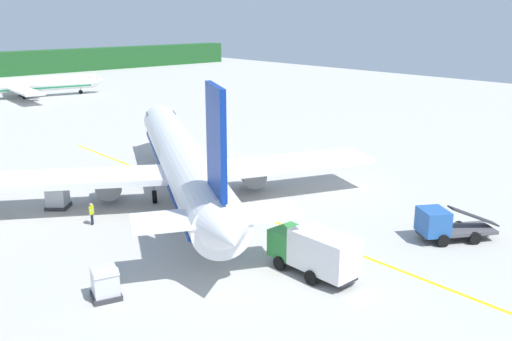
% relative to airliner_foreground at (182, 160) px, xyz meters
% --- Properties ---
extents(airliner_foreground, '(32.68, 38.68, 11.90)m').
position_rel_airliner_foreground_xyz_m(airliner_foreground, '(0.00, 0.00, 0.00)').
color(airliner_foreground, white).
rests_on(airliner_foreground, ground).
extents(airliner_far_taxiway, '(30.53, 25.36, 8.75)m').
position_rel_airliner_foreground_xyz_m(airliner_far_taxiway, '(12.11, 70.61, -0.90)').
color(airliner_far_taxiway, white).
rests_on(airliner_far_taxiway, ground).
extents(service_truck_baggage, '(2.50, 6.03, 2.96)m').
position_rel_airliner_foreground_xyz_m(service_truck_baggage, '(-2.73, -18.20, -1.77)').
color(service_truck_baggage, '#338C3F').
rests_on(service_truck_baggage, ground).
extents(service_truck_pushback, '(5.87, 4.75, 2.51)m').
position_rel_airliner_foreground_xyz_m(service_truck_pushback, '(8.29, -20.77, -2.20)').
color(service_truck_pushback, '#2659A5').
rests_on(service_truck_pushback, ground).
extents(cargo_container_near, '(2.47, 2.47, 2.07)m').
position_rel_airliner_foreground_xyz_m(cargo_container_near, '(-9.56, 4.58, -2.41)').
color(cargo_container_near, '#333338').
rests_on(cargo_container_near, ground).
extents(cargo_container_mid, '(1.98, 1.98, 1.94)m').
position_rel_airliner_foreground_xyz_m(cargo_container_mid, '(-13.85, -12.24, -2.47)').
color(cargo_container_mid, '#333338').
rests_on(cargo_container_mid, ground).
extents(crew_marshaller, '(0.63, 0.25, 1.67)m').
position_rel_airliner_foreground_xyz_m(crew_marshaller, '(-4.30, -9.38, -2.41)').
color(crew_marshaller, '#191E33').
rests_on(crew_marshaller, ground).
extents(crew_loader_left, '(0.62, 0.32, 1.69)m').
position_rel_airliner_foreground_xyz_m(crew_loader_left, '(-0.64, -9.73, -2.40)').
color(crew_loader_left, '#191E33').
rests_on(crew_loader_left, ground).
extents(crew_loader_right, '(0.49, 0.47, 1.77)m').
position_rel_airliner_foreground_xyz_m(crew_loader_right, '(-9.16, -0.92, -2.34)').
color(crew_loader_right, '#191E33').
rests_on(crew_loader_right, ground).
extents(apron_guide_line, '(0.30, 60.00, 0.01)m').
position_rel_airliner_foreground_xyz_m(apron_guide_line, '(1.78, -4.49, -3.39)').
color(apron_guide_line, yellow).
rests_on(apron_guide_line, ground).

